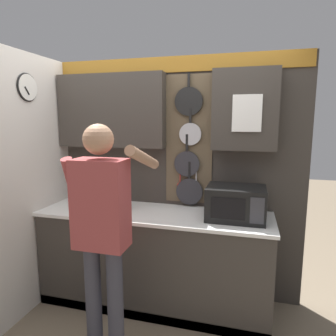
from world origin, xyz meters
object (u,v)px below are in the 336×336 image
object	(u,v)px
microwave	(236,203)
utensil_crock	(98,200)
knife_block	(122,200)
person	(102,221)

from	to	relation	value
microwave	utensil_crock	world-z (taller)	utensil_crock
knife_block	utensil_crock	bearing A→B (deg)	179.92
knife_block	utensil_crock	xyz separation A→B (m)	(-0.26, 0.00, -0.02)
knife_block	person	distance (m)	0.71
knife_block	person	size ratio (longest dim) A/B	0.15
person	microwave	bearing A→B (deg)	37.27
utensil_crock	person	size ratio (longest dim) A/B	0.17
microwave	knife_block	bearing A→B (deg)	179.99
microwave	person	world-z (taller)	person
microwave	utensil_crock	size ratio (longest dim) A/B	1.63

